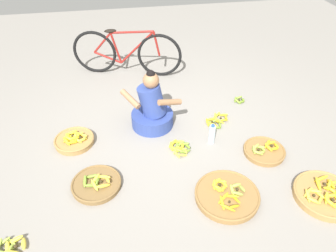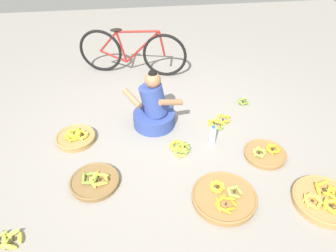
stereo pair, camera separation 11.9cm
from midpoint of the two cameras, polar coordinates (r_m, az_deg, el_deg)
name	(u,v)px [view 1 (the left image)]	position (r m, az deg, el deg)	size (l,w,h in m)	color
ground_plane	(165,139)	(3.79, -1.43, -2.34)	(10.00, 10.00, 0.00)	gray
vendor_woman_front	(152,109)	(3.86, -3.81, 3.07)	(0.71, 0.53, 0.77)	#334793
bicycle_leaning	(126,53)	(5.02, -8.24, 12.98)	(1.65, 0.53, 0.73)	black
banana_basket_front_right	(97,184)	(3.32, -13.86, -10.15)	(0.51, 0.51, 0.13)	brown
banana_basket_front_left	(227,195)	(3.17, 9.56, -12.26)	(0.63, 0.63, 0.14)	olive
banana_basket_near_vendor	(264,151)	(3.72, 16.18, -4.33)	(0.47, 0.47, 0.12)	olive
banana_basket_back_center	(325,194)	(3.45, 25.69, -11.15)	(0.60, 0.60, 0.15)	#A87F47
banana_basket_front_center	(74,140)	(3.87, -17.47, -2.46)	(0.46, 0.46, 0.14)	#A87F47
loose_bananas_back_right	(179,147)	(3.63, 1.15, -3.92)	(0.26, 0.31, 0.09)	yellow
loose_bananas_back_left	(11,246)	(3.15, -27.65, -18.78)	(0.27, 0.20, 0.09)	#9EB747
loose_bananas_near_bicycle	(217,121)	(4.06, 7.96, 0.93)	(0.33, 0.32, 0.09)	olive
loose_bananas_mid_right	(239,100)	(4.52, 12.05, 4.63)	(0.17, 0.17, 0.08)	olive
water_bottle	(212,134)	(3.69, 7.06, -1.51)	(0.07, 0.07, 0.26)	silver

